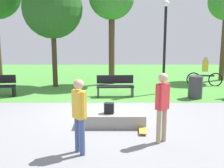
% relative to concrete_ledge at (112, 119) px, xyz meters
% --- Properties ---
extents(ground_plane, '(28.00, 28.00, 0.00)m').
position_rel_concrete_ledge_xyz_m(ground_plane, '(-0.42, 1.34, -0.19)').
color(ground_plane, gray).
extents(grass_lawn, '(26.60, 12.66, 0.01)m').
position_rel_concrete_ledge_xyz_m(grass_lawn, '(-0.42, 9.01, -0.19)').
color(grass_lawn, '#478C38').
rests_on(grass_lawn, ground_plane).
extents(concrete_ledge, '(1.94, 0.82, 0.38)m').
position_rel_concrete_ledge_xyz_m(concrete_ledge, '(0.00, 0.00, 0.00)').
color(concrete_ledge, gray).
rests_on(concrete_ledge, ground_plane).
extents(backpack_on_ledge, '(0.30, 0.23, 0.32)m').
position_rel_concrete_ledge_xyz_m(backpack_on_ledge, '(-0.10, -0.05, 0.35)').
color(backpack_on_ledge, black).
rests_on(backpack_on_ledge, concrete_ledge).
extents(skater_performing_trick, '(0.37, 0.36, 1.79)m').
position_rel_concrete_ledge_xyz_m(skater_performing_trick, '(1.24, -1.31, 0.87)').
color(skater_performing_trick, tan).
rests_on(skater_performing_trick, ground_plane).
extents(skater_watching, '(0.35, 0.38, 1.75)m').
position_rel_concrete_ledge_xyz_m(skater_watching, '(-0.76, -1.98, 0.84)').
color(skater_watching, '#3F5184').
rests_on(skater_watching, ground_plane).
extents(skateboard_by_ledge, '(0.25, 0.81, 0.08)m').
position_rel_concrete_ledge_xyz_m(skateboard_by_ledge, '(0.85, -0.53, -0.13)').
color(skateboard_by_ledge, gold).
rests_on(skateboard_by_ledge, ground_plane).
extents(park_bench_far_left, '(1.62, 0.53, 0.91)m').
position_rel_concrete_ledge_xyz_m(park_bench_far_left, '(0.12, 3.77, 0.29)').
color(park_bench_far_left, black).
rests_on(park_bench_far_left, ground_plane).
extents(tree_broad_elm, '(2.93, 2.93, 5.35)m').
position_rel_concrete_ledge_xyz_m(tree_broad_elm, '(-2.91, 5.94, 3.68)').
color(tree_broad_elm, '#42301E').
rests_on(tree_broad_elm, grass_lawn).
extents(lamp_post, '(0.28, 0.28, 4.11)m').
position_rel_concrete_ledge_xyz_m(lamp_post, '(2.33, 4.43, 2.31)').
color(lamp_post, black).
rests_on(lamp_post, ground_plane).
extents(trash_bin, '(0.59, 0.59, 0.95)m').
position_rel_concrete_ledge_xyz_m(trash_bin, '(3.50, 3.43, 0.28)').
color(trash_bin, '#333338').
rests_on(trash_bin, ground_plane).
extents(cyclist_on_bicycle, '(1.81, 0.29, 1.52)m').
position_rel_concrete_ledge_xyz_m(cyclist_on_bicycle, '(4.78, 6.15, 0.44)').
color(cyclist_on_bicycle, black).
rests_on(cyclist_on_bicycle, ground_plane).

